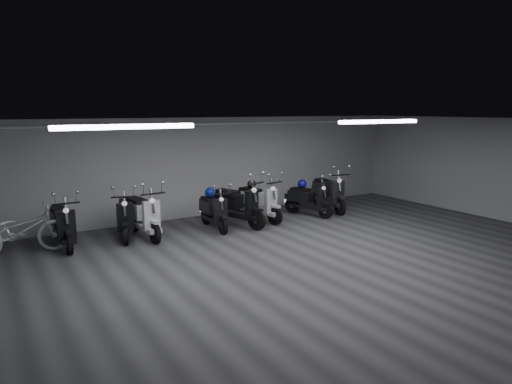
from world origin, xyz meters
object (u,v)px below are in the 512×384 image
scooter_1 (126,210)px  scooter_3 (214,205)px  scooter_6 (258,196)px  scooter_8 (309,194)px  scooter_9 (329,187)px  helmet_0 (302,184)px  helmet_2 (210,193)px  scooter_2 (143,208)px  helmet_1 (252,184)px  bicycle (19,225)px  scooter_0 (62,217)px  scooter_5 (237,198)px

scooter_1 → scooter_3: size_ratio=1.10×
scooter_1 → scooter_6: bearing=14.0°
scooter_6 → scooter_8: bearing=-22.0°
scooter_6 → scooter_9: bearing=-13.9°
helmet_0 → helmet_2: bearing=178.3°
scooter_2 → scooter_3: bearing=-10.5°
scooter_1 → helmet_1: 3.53m
scooter_9 → helmet_0: 1.02m
scooter_2 → helmet_1: (3.15, 0.25, 0.27)m
bicycle → helmet_2: bearing=-90.3°
scooter_0 → bicycle: (-0.87, -0.10, -0.04)m
scooter_5 → helmet_1: scooter_5 is taller
bicycle → scooter_9: bearing=-91.0°
scooter_2 → scooter_3: (1.77, -0.18, -0.09)m
scooter_3 → bicycle: bicycle is taller
helmet_1 → scooter_1: bearing=-178.8°
helmet_2 → scooter_0: bearing=178.4°
scooter_0 → scooter_3: scooter_0 is taller
scooter_2 → bicycle: scooter_2 is taller
scooter_3 → scooter_6: scooter_6 is taller
scooter_2 → scooter_6: scooter_2 is taller
scooter_1 → helmet_1: scooter_1 is taller
helmet_2 → bicycle: bearing=-180.0°
scooter_0 → scooter_6: 4.98m
scooter_8 → helmet_0: size_ratio=6.40×
scooter_5 → scooter_9: size_ratio=1.02×
scooter_2 → scooter_8: 4.76m
scooter_9 → helmet_2: (-3.90, 0.10, 0.18)m
scooter_0 → helmet_0: (6.44, -0.18, 0.23)m
scooter_5 → scooter_0: bearing=154.9°
scooter_0 → bicycle: 0.87m
helmet_1 → helmet_0: bearing=-10.5°
helmet_2 → scooter_9: bearing=-1.5°
scooter_1 → scooter_9: size_ratio=0.94×
helmet_2 → helmet_0: bearing=-1.7°
scooter_9 → scooter_8: bearing=-156.8°
helmet_0 → scooter_0: bearing=178.4°
scooter_8 → scooter_0: bearing=157.0°
scooter_1 → helmet_0: bearing=14.5°
scooter_5 → scooter_8: bearing=-21.3°
scooter_5 → scooter_8: 2.34m
helmet_0 → scooter_8: bearing=-70.5°
scooter_3 → scooter_9: size_ratio=0.86×
scooter_9 → helmet_1: (-2.53, 0.30, 0.26)m
scooter_9 → helmet_0: bearing=-170.1°
scooter_9 → bicycle: (-8.32, 0.10, -0.09)m
helmet_1 → scooter_8: bearing=-17.4°
scooter_1 → helmet_1: size_ratio=7.62×
scooter_3 → scooter_8: size_ratio=1.00×
helmet_2 → scooter_3: bearing=-93.4°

